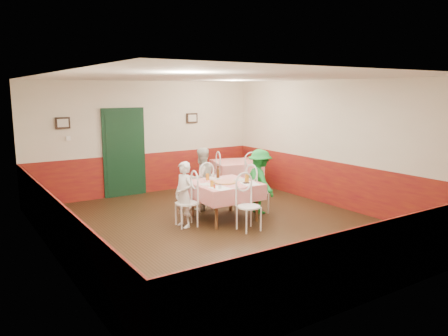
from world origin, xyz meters
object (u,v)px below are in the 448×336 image
diner_left (184,195)px  diner_right (260,181)px  chair_right (258,192)px  glass_b (247,178)px  chair_far (203,190)px  glass_c (207,177)px  chair_second_b (254,178)px  chair_near (249,207)px  second_table (236,176)px  main_table (224,201)px  beer_bottle (218,173)px  chair_second_a (212,176)px  pizza (225,182)px  glass_a (212,184)px  wallet (246,183)px  chair_left (186,203)px  diner_far (202,179)px

diner_left → diner_right: diner_right is taller
chair_right → glass_b: size_ratio=5.79×
chair_far → glass_c: bearing=71.5°
chair_second_b → diner_left: (-2.61, -1.27, 0.18)m
chair_near → second_table: bearing=61.1°
main_table → chair_second_b: bearing=36.8°
chair_far → glass_b: 1.21m
chair_far → beer_bottle: (0.10, -0.45, 0.43)m
chair_near → chair_second_b: (1.72, 2.13, 0.00)m
diner_left → chair_second_a: bearing=130.3°
chair_far → chair_second_b: 1.76m
chair_far → beer_bottle: size_ratio=3.75×
second_table → chair_far: 2.08m
pizza → beer_bottle: (0.13, 0.46, 0.11)m
main_table → diner_left: bearing=179.5°
beer_bottle → main_table: bearing=-105.5°
chair_right → glass_a: size_ratio=7.21×
chair_second_a → glass_c: 2.02m
wallet → diner_left: bearing=164.9°
chair_second_b → diner_right: size_ratio=0.66×
chair_right → glass_b: bearing=114.1°
chair_near → chair_far: bearing=91.4°
main_table → wallet: 0.60m
beer_bottle → wallet: beer_bottle is taller
diner_right → glass_a: bearing=105.6°
chair_left → chair_near: (0.84, -0.86, 0.00)m
diner_right → beer_bottle: bearing=68.8°
glass_a → chair_second_a: bearing=58.5°
main_table → chair_second_a: (0.96, 2.03, 0.08)m
chair_second_a → beer_bottle: bearing=-12.2°
second_table → chair_left: bearing=-141.7°
chair_second_a → wallet: 2.47m
chair_left → main_table: bearing=97.6°
chair_second_a → diner_right: (-0.06, -2.04, 0.23)m
main_table → diner_right: size_ratio=0.90×
chair_second_a → glass_a: bearing=-16.1°
chair_second_b → beer_bottle: (-1.60, -0.88, 0.43)m
glass_b → diner_far: size_ratio=0.11×
main_table → diner_far: diner_far is taller
glass_b → diner_right: diner_right is taller
diner_far → chair_near: bearing=84.7°
second_table → glass_b: size_ratio=7.20×
chair_left → chair_right: (1.70, -0.01, 0.00)m
glass_c → diner_right: size_ratio=0.10×
chair_near → glass_c: size_ratio=6.85×
main_table → glass_b: (0.40, -0.23, 0.46)m
chair_left → glass_b: size_ratio=5.79×
wallet → chair_left: bearing=164.2°
main_table → glass_a: size_ratio=9.77×
chair_far → chair_second_b: (1.70, 0.43, 0.00)m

